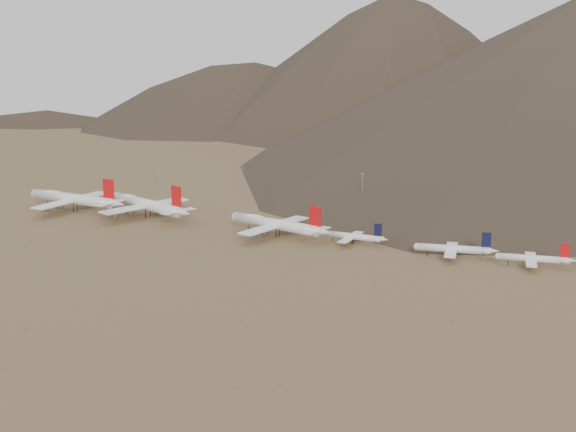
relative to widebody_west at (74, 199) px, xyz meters
The scene contains 14 objects.
ground 135.27m from the widebody_west, 10.63° to the right, with size 3000.00×3000.00×0.00m, color olive.
mountain_ridge 896.38m from the widebody_west, 81.38° to the left, with size 4400.00×1000.00×300.00m.
widebody_west is the anchor object (origin of this frame).
widebody_centre 53.49m from the widebody_west, ahead, with size 78.16×61.99×23.94m.
widebody_east 148.40m from the widebody_west, ahead, with size 70.06×54.71×20.97m.
narrowbody_a 193.69m from the widebody_west, ahead, with size 38.95×27.90×12.84m.
narrowbody_b 250.50m from the widebody_west, ahead, with size 42.58×31.34×14.29m.
narrowbody_c 290.03m from the widebody_west, ahead, with size 38.48×28.26×12.88m.
control_tower 188.48m from the widebody_west, 30.30° to the left, with size 8.00×8.00×12.00m.
mast_far_west 101.35m from the widebody_west, 96.27° to the left, with size 2.00×0.60×25.70m.
mast_west 127.74m from the widebody_west, 61.77° to the left, with size 2.00×0.60×25.70m.
mast_centre 186.59m from the widebody_west, 25.76° to the left, with size 2.00×0.60×25.70m.
mast_east 291.46m from the widebody_west, 25.14° to the left, with size 2.00×0.60×25.70m.
desert_scrub 160.04m from the widebody_west, 46.11° to the right, with size 436.78×179.10×0.79m.
Camera 1 is at (224.56, -361.62, 112.17)m, focal length 50.00 mm.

